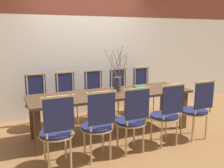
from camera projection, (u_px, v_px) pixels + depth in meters
ground_plane at (112, 133)px, 4.40m from camera, size 16.00×16.00×0.00m
wall_rear at (86, 39)px, 5.26m from camera, size 12.00×0.06×3.20m
dining_table at (112, 98)px, 4.27m from camera, size 2.79×0.84×0.72m
chair_near_leftend at (57, 129)px, 3.14m from camera, size 0.46×0.46×1.00m
chair_near_left at (98, 123)px, 3.36m from camera, size 0.46×0.46×1.00m
chair_near_center at (132, 118)px, 3.57m from camera, size 0.46×0.46×1.00m
chair_near_right at (167, 113)px, 3.81m from camera, size 0.46×0.46×1.00m
chair_near_rightend at (197, 108)px, 4.05m from camera, size 0.46×0.46×1.00m
chair_far_leftend at (37, 100)px, 4.54m from camera, size 0.46×0.46×1.00m
chair_far_left at (67, 97)px, 4.76m from camera, size 0.46×0.46×1.00m
chair_far_center at (96, 94)px, 4.99m from camera, size 0.46×0.46×1.00m
chair_far_right at (120, 91)px, 5.21m from camera, size 0.46×0.46×1.00m
chair_far_rightend at (144, 89)px, 5.43m from camera, size 0.46×0.46×1.00m
vase_centerpiece at (117, 83)px, 4.30m from camera, size 0.38×0.38×0.78m
book_stack at (140, 87)px, 4.54m from camera, size 0.27×0.21×0.05m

